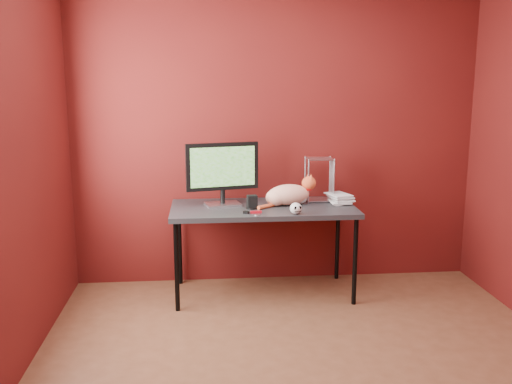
{
  "coord_description": "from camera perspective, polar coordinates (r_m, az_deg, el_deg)",
  "views": [
    {
      "loc": [
        -0.62,
        -3.14,
        1.79
      ],
      "look_at": [
        -0.23,
        1.15,
        0.92
      ],
      "focal_mm": 40.0,
      "sensor_mm": 36.0,
      "label": 1
    }
  ],
  "objects": [
    {
      "name": "speaker",
      "position": [
        4.57,
        -0.39,
        -1.05
      ],
      "size": [
        0.09,
        0.09,
        0.11
      ],
      "rotation": [
        0.0,
        0.0,
        0.13
      ],
      "color": "black",
      "rests_on": "desk"
    },
    {
      "name": "book_stack",
      "position": [
        4.75,
        7.66,
        4.07
      ],
      "size": [
        0.22,
        0.26,
        0.88
      ],
      "rotation": [
        0.0,
        0.0,
        0.22
      ],
      "color": "beige",
      "rests_on": "desk"
    },
    {
      "name": "washer",
      "position": [
        4.37,
        0.13,
        -2.3
      ],
      "size": [
        0.05,
        0.05,
        0.0
      ],
      "primitive_type": "cylinder",
      "color": "#B8B7BC",
      "rests_on": "desk"
    },
    {
      "name": "room",
      "position": [
        3.22,
        5.97,
        5.24
      ],
      "size": [
        3.52,
        3.52,
        2.61
      ],
      "color": "#56301D",
      "rests_on": "ground"
    },
    {
      "name": "cat",
      "position": [
        4.7,
        3.29,
        -0.24
      ],
      "size": [
        0.51,
        0.31,
        0.25
      ],
      "rotation": [
        0.0,
        0.0,
        0.23
      ],
      "color": "orange",
      "rests_on": "desk"
    },
    {
      "name": "pocket_knife",
      "position": [
        4.42,
        -0.0,
        -2.03
      ],
      "size": [
        0.09,
        0.04,
        0.02
      ],
      "primitive_type": "cube",
      "rotation": [
        0.0,
        0.0,
        0.13
      ],
      "color": "#AE0D19",
      "rests_on": "desk"
    },
    {
      "name": "black_gadget",
      "position": [
        4.41,
        -0.99,
        -2.04
      ],
      "size": [
        0.05,
        0.04,
        0.02
      ],
      "primitive_type": "cube",
      "rotation": [
        0.0,
        0.0,
        -0.43
      ],
      "color": "black",
      "rests_on": "desk"
    },
    {
      "name": "desk",
      "position": [
        4.67,
        0.72,
        -2.06
      ],
      "size": [
        1.5,
        0.7,
        0.75
      ],
      "color": "black",
      "rests_on": "ground"
    },
    {
      "name": "wire_rack",
      "position": [
        4.86,
        6.35,
        1.27
      ],
      "size": [
        0.23,
        0.19,
        0.37
      ],
      "rotation": [
        0.0,
        0.0,
        -0.02
      ],
      "color": "#B8B7BC",
      "rests_on": "desk"
    },
    {
      "name": "monitor",
      "position": [
        4.63,
        -3.38,
        2.11
      ],
      "size": [
        0.59,
        0.25,
        0.52
      ],
      "rotation": [
        0.0,
        0.0,
        0.22
      ],
      "color": "#B8B7BC",
      "rests_on": "desk"
    },
    {
      "name": "skull_mug",
      "position": [
        4.4,
        4.0,
        -1.64
      ],
      "size": [
        0.09,
        0.1,
        0.09
      ],
      "rotation": [
        0.0,
        0.0,
        0.24
      ],
      "color": "silver",
      "rests_on": "desk"
    }
  ]
}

